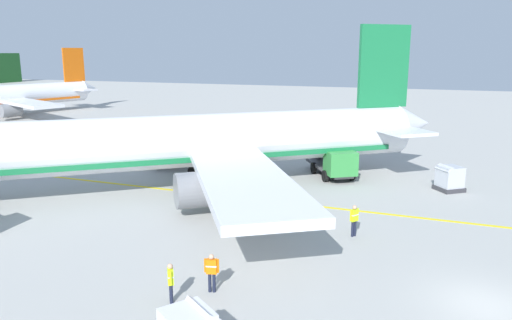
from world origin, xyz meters
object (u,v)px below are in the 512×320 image
object	(u,v)px
airliner_foreground	(188,142)
cargo_container_mid	(449,178)
crew_marshaller	(354,218)
service_truck_baggage	(335,164)
crew_loader_right	(212,270)
crew_loader_left	(171,280)

from	to	relation	value
airliner_foreground	cargo_container_mid	distance (m)	19.01
crew_marshaller	service_truck_baggage	bearing A→B (deg)	16.48
airliner_foreground	cargo_container_mid	size ratio (longest dim) A/B	14.68
airliner_foreground	crew_loader_right	distance (m)	16.53
service_truck_baggage	crew_marshaller	bearing A→B (deg)	-163.52
cargo_container_mid	airliner_foreground	bearing A→B (deg)	108.50
cargo_container_mid	crew_loader_right	xyz separation A→B (m)	(-19.89, 9.28, 0.09)
service_truck_baggage	crew_marshaller	world-z (taller)	service_truck_baggage
airliner_foreground	service_truck_baggage	size ratio (longest dim) A/B	5.39
cargo_container_mid	crew_loader_right	bearing A→B (deg)	154.99
airliner_foreground	crew_marshaller	xyz separation A→B (m)	(-5.48, -13.01, -2.35)
airliner_foreground	crew_marshaller	bearing A→B (deg)	-112.83
cargo_container_mid	crew_loader_left	world-z (taller)	cargo_container_mid
cargo_container_mid	crew_loader_right	size ratio (longest dim) A/B	1.40
crew_marshaller	crew_loader_left	size ratio (longest dim) A/B	1.07
service_truck_baggage	crew_loader_right	distance (m)	20.40
crew_loader_right	crew_loader_left	bearing A→B (deg)	139.99
service_truck_baggage	crew_loader_left	distance (m)	21.84
service_truck_baggage	cargo_container_mid	distance (m)	8.41
crew_loader_left	crew_loader_right	world-z (taller)	crew_loader_right
service_truck_baggage	cargo_container_mid	xyz separation A→B (m)	(-0.49, -8.39, -0.27)
crew_loader_left	crew_marshaller	bearing A→B (deg)	-29.59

